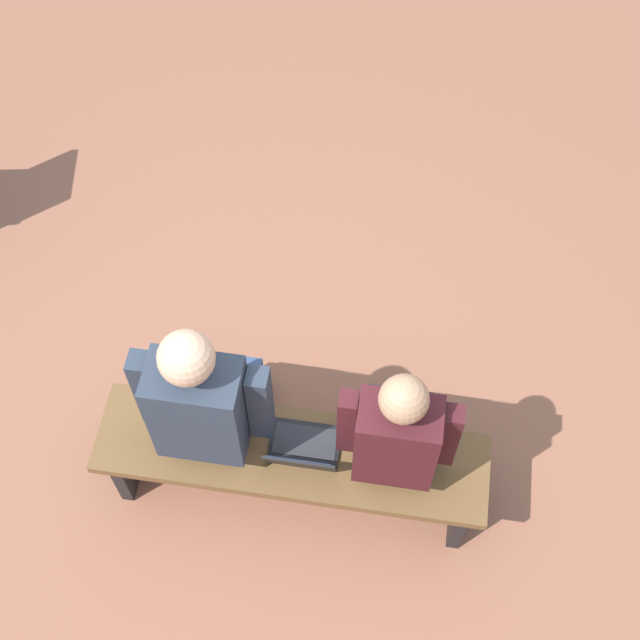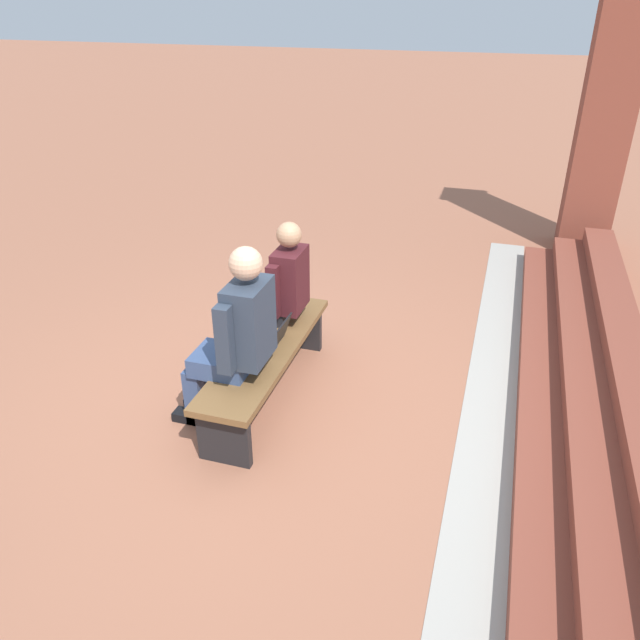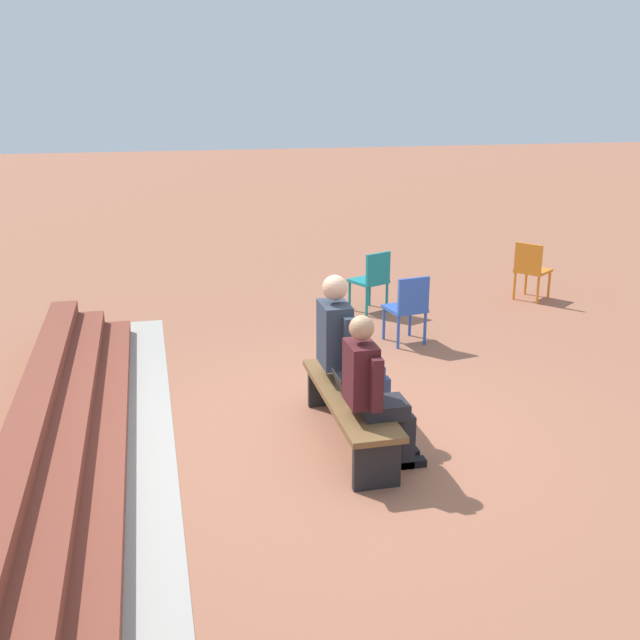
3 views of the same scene
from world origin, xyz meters
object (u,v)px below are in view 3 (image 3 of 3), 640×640
plastic_chair_by_pillar (531,267)px  person_student (373,387)px  plastic_chair_near_bench_left (408,305)px  person_adult (347,347)px  plastic_chair_foreground (372,278)px  laptop (350,391)px  bench (349,404)px

plastic_chair_by_pillar → person_student: bearing=139.1°
plastic_chair_by_pillar → plastic_chair_near_bench_left: (-1.41, 2.34, 0.00)m
person_adult → plastic_chair_foreground: size_ratio=1.67×
laptop → plastic_chair_by_pillar: 5.29m
laptop → plastic_chair_foreground: plastic_chair_foreground is taller
bench → plastic_chair_by_pillar: bearing=-44.7°
plastic_chair_foreground → person_adult: bearing=159.3°
plastic_chair_by_pillar → person_adult: bearing=132.8°
person_student → plastic_chair_foreground: (4.12, -1.25, -0.21)m
person_adult → laptop: (-0.43, 0.08, -0.24)m
laptop → plastic_chair_by_pillar: bearing=-44.4°
person_adult → plastic_chair_foreground: 3.53m
person_adult → plastic_chair_near_bench_left: size_ratio=1.67×
bench → person_adult: person_adult is taller
laptop → plastic_chair_near_bench_left: plastic_chair_near_bench_left is taller
bench → laptop: (-0.06, 0.01, 0.15)m
person_student → plastic_chair_near_bench_left: size_ratio=1.54×
bench → plastic_chair_by_pillar: 5.24m
person_student → plastic_chair_by_pillar: bearing=-40.9°
bench → person_student: size_ratio=1.40×
person_student → plastic_chair_by_pillar: 5.54m
bench → plastic_chair_near_bench_left: (2.32, -1.35, 0.13)m
bench → plastic_chair_near_bench_left: size_ratio=2.14×
laptop → plastic_chair_near_bench_left: bearing=-29.9°
person_adult → plastic_chair_by_pillar: 4.94m
bench → plastic_chair_by_pillar: plastic_chair_by_pillar is taller
person_student → plastic_chair_foreground: person_student is taller
person_student → plastic_chair_foreground: size_ratio=1.54×
bench → plastic_chair_near_bench_left: bearing=-30.2°
laptop → bench: bearing=-12.1°
person_student → laptop: size_ratio=4.03×
person_student → laptop: 0.45m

